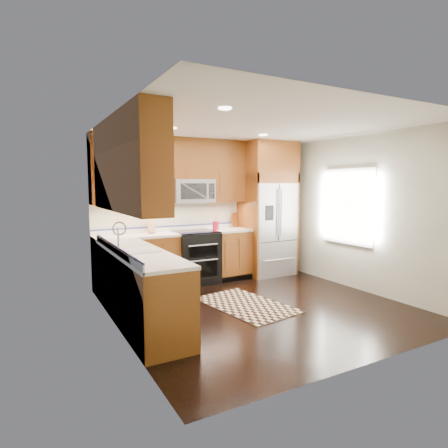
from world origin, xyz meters
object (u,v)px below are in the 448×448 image
rug (246,305)px  utensil_crock (216,224)px  refrigerator (268,209)px  knife_block (151,226)px  range (195,257)px

rug → utensil_crock: 1.92m
rug → utensil_crock: utensil_crock is taller
refrigerator → knife_block: refrigerator is taller
range → knife_block: knife_block is taller
refrigerator → rug: 2.44m
range → rug: size_ratio=0.63×
knife_block → utensil_crock: utensil_crock is taller
range → refrigerator: 1.76m
knife_block → refrigerator: bearing=-4.9°
range → utensil_crock: (0.44, 0.05, 0.59)m
rug → knife_block: bearing=108.7°
range → utensil_crock: utensil_crock is taller
range → refrigerator: refrigerator is taller
range → utensil_crock: size_ratio=2.82×
range → rug: bearing=-85.4°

